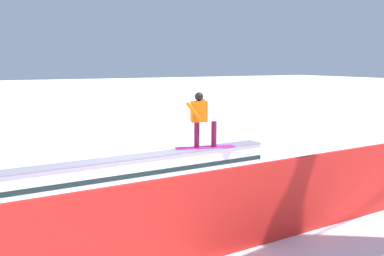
# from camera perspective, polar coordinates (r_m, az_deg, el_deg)

# --- Properties ---
(ground_plane) EXTENTS (120.00, 120.00, 0.00)m
(ground_plane) POSITION_cam_1_polar(r_m,az_deg,el_deg) (10.10, -7.36, -6.64)
(ground_plane) COLOR white
(grind_box) EXTENTS (7.13, 0.87, 0.52)m
(grind_box) POSITION_cam_1_polar(r_m,az_deg,el_deg) (10.04, -7.39, -5.34)
(grind_box) COLOR white
(grind_box) RESTS_ON ground_plane
(snowboarder) EXTENTS (1.59, 0.67, 1.43)m
(snowboarder) POSITION_cam_1_polar(r_m,az_deg,el_deg) (10.69, 1.22, 1.37)
(snowboarder) COLOR #B71B94
(snowboarder) RESTS_ON grind_box
(safety_fence) EXTENTS (12.21, 0.67, 1.25)m
(safety_fence) POSITION_cam_1_polar(r_m,az_deg,el_deg) (6.19, 7.34, -10.70)
(safety_fence) COLOR red
(safety_fence) RESTS_ON ground_plane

